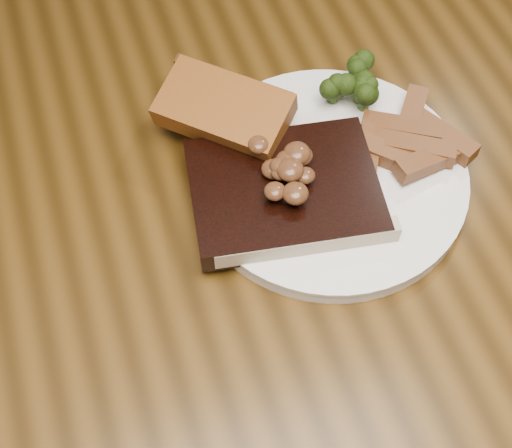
% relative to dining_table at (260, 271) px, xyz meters
% --- Properties ---
extents(ground, '(4.50, 4.50, 0.00)m').
position_rel_dining_table_xyz_m(ground, '(0.00, 0.00, -0.66)').
color(ground, '#3E1E0E').
rests_on(ground, ground).
extents(dining_table, '(1.60, 0.90, 0.75)m').
position_rel_dining_table_xyz_m(dining_table, '(0.00, 0.00, 0.00)').
color(dining_table, '#492F0E').
rests_on(dining_table, ground).
extents(chair_far, '(0.49, 0.49, 0.81)m').
position_rel_dining_table_xyz_m(chair_far, '(0.01, 0.68, -0.21)').
color(chair_far, black).
rests_on(chair_far, ground).
extents(plate, '(0.28, 0.28, 0.01)m').
position_rel_dining_table_xyz_m(plate, '(0.08, 0.02, 0.10)').
color(plate, white).
rests_on(plate, dining_table).
extents(steak, '(0.18, 0.15, 0.02)m').
position_rel_dining_table_xyz_m(steak, '(0.03, 0.01, 0.12)').
color(steak, black).
rests_on(steak, plate).
extents(steak_bone, '(0.16, 0.04, 0.02)m').
position_rel_dining_table_xyz_m(steak_bone, '(0.03, -0.05, 0.11)').
color(steak_bone, '#BAAF90').
rests_on(steak_bone, plate).
extents(mushroom_pile, '(0.07, 0.07, 0.03)m').
position_rel_dining_table_xyz_m(mushroom_pile, '(0.03, 0.02, 0.14)').
color(mushroom_pile, brown).
rests_on(mushroom_pile, steak).
extents(garlic_bread, '(0.13, 0.13, 0.03)m').
position_rel_dining_table_xyz_m(garlic_bread, '(-0.00, 0.10, 0.12)').
color(garlic_bread, '#9C511C').
rests_on(garlic_bread, plate).
extents(potato_wedges, '(0.10, 0.10, 0.02)m').
position_rel_dining_table_xyz_m(potato_wedges, '(0.15, 0.03, 0.12)').
color(potato_wedges, brown).
rests_on(potato_wedges, plate).
extents(broccoli_cluster, '(0.06, 0.06, 0.04)m').
position_rel_dining_table_xyz_m(broccoli_cluster, '(0.12, 0.10, 0.12)').
color(broccoli_cluster, '#253B0D').
rests_on(broccoli_cluster, plate).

